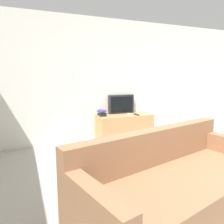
# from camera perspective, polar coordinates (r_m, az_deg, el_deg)

# --- Properties ---
(wall_back) EXTENTS (9.00, 0.06, 2.60)m
(wall_back) POSITION_cam_1_polar(r_m,az_deg,el_deg) (4.89, 0.72, 8.18)
(wall_back) COLOR silver
(wall_back) RESTS_ON ground_plane
(tv_stand) EXTENTS (1.21, 0.48, 0.57)m
(tv_stand) POSITION_cam_1_polar(r_m,az_deg,el_deg) (4.80, 3.29, -4.09)
(tv_stand) COLOR tan
(tv_stand) RESTS_ON ground_plane
(television) EXTENTS (0.60, 0.09, 0.42)m
(television) POSITION_cam_1_polar(r_m,az_deg,el_deg) (4.89, 2.41, 2.05)
(television) COLOR black
(television) RESTS_ON tv_stand
(couch) EXTENTS (2.30, 1.37, 0.83)m
(couch) POSITION_cam_1_polar(r_m,az_deg,el_deg) (2.40, 16.35, -18.63)
(couch) COLOR #8C6042
(couch) RESTS_ON ground_plane
(book_stack) EXTENTS (0.18, 0.22, 0.13)m
(book_stack) POSITION_cam_1_polar(r_m,az_deg,el_deg) (4.58, -2.65, -0.26)
(book_stack) COLOR #995623
(book_stack) RESTS_ON tv_stand
(remote_on_stand) EXTENTS (0.06, 0.16, 0.02)m
(remote_on_stand) POSITION_cam_1_polar(r_m,az_deg,el_deg) (4.77, 4.49, -0.55)
(remote_on_stand) COLOR #B7B7B7
(remote_on_stand) RESTS_ON tv_stand
(remote_secondary) EXTENTS (0.05, 0.17, 0.02)m
(remote_secondary) POSITION_cam_1_polar(r_m,az_deg,el_deg) (4.73, 6.42, -0.65)
(remote_secondary) COLOR black
(remote_secondary) RESTS_ON tv_stand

